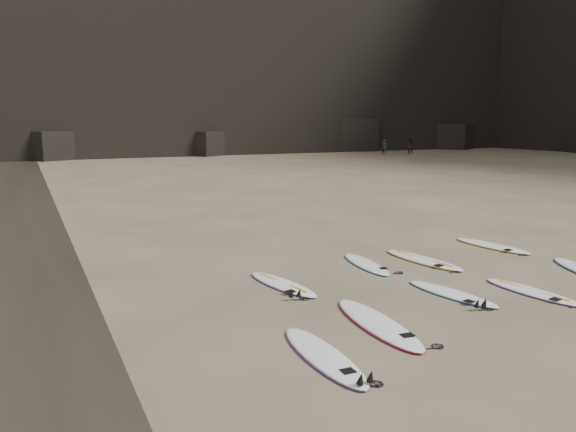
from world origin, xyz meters
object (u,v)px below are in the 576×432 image
(surfboard_7, at_px, (423,260))
(surfboard_2, at_px, (451,293))
(person_a, at_px, (384,147))
(surfboard_3, at_px, (532,291))
(surfboard_8, at_px, (492,246))
(surfboard_0, at_px, (323,355))
(surfboard_5, at_px, (282,284))
(surfboard_6, at_px, (366,264))
(surfboard_1, at_px, (377,323))
(person_b, at_px, (409,146))

(surfboard_7, bearing_deg, surfboard_2, -124.48)
(surfboard_2, xyz_separation_m, person_a, (24.82, 37.88, 0.74))
(surfboard_3, relative_size, surfboard_8, 0.92)
(surfboard_0, relative_size, surfboard_5, 1.06)
(surfboard_5, xyz_separation_m, surfboard_6, (2.57, 0.66, -0.00))
(surfboard_1, xyz_separation_m, surfboard_6, (2.06, 3.52, -0.01))
(surfboard_3, distance_m, surfboard_6, 3.84)
(surfboard_7, xyz_separation_m, person_a, (23.58, 35.43, 0.74))
(person_a, bearing_deg, surfboard_6, 110.96)
(surfboard_0, distance_m, person_a, 48.76)
(person_a, bearing_deg, surfboard_2, 113.26)
(surfboard_0, xyz_separation_m, surfboard_5, (1.00, 3.63, -0.00))
(surfboard_0, relative_size, surfboard_1, 0.89)
(surfboard_2, bearing_deg, surfboard_0, -167.69)
(surfboard_2, distance_m, surfboard_8, 4.96)
(surfboard_2, relative_size, person_a, 1.41)
(surfboard_1, relative_size, person_b, 1.72)
(person_b, bearing_deg, surfboard_7, 78.33)
(surfboard_2, bearing_deg, surfboard_7, 53.42)
(surfboard_6, bearing_deg, surfboard_8, 9.42)
(person_b, bearing_deg, surfboard_0, 76.45)
(surfboard_7, relative_size, surfboard_8, 1.04)
(surfboard_0, relative_size, surfboard_6, 1.10)
(surfboard_1, distance_m, surfboard_6, 4.08)
(surfboard_2, height_order, surfboard_7, surfboard_7)
(surfboard_8, bearing_deg, surfboard_2, -152.10)
(surfboard_6, bearing_deg, surfboard_1, -113.26)
(surfboard_1, bearing_deg, person_b, 56.65)
(surfboard_5, bearing_deg, surfboard_2, -46.60)
(surfboard_3, relative_size, person_a, 1.42)
(surfboard_7, bearing_deg, surfboard_1, -145.58)
(surfboard_3, bearing_deg, surfboard_2, 152.34)
(surfboard_2, height_order, person_a, person_a)
(surfboard_7, bearing_deg, surfboard_0, -149.41)
(person_b, bearing_deg, person_a, 23.27)
(surfboard_2, xyz_separation_m, surfboard_8, (4.02, 2.91, 0.00))
(surfboard_0, xyz_separation_m, surfboard_3, (5.44, 0.93, -0.00))
(surfboard_1, xyz_separation_m, surfboard_8, (6.36, 3.69, -0.01))
(surfboard_1, relative_size, surfboard_8, 1.13)
(surfboard_0, bearing_deg, surfboard_2, 23.38)
(surfboard_1, bearing_deg, surfboard_5, 104.80)
(surfboard_2, distance_m, person_a, 45.30)
(person_b, bearing_deg, surfboard_5, 74.62)
(surfboard_1, relative_size, surfboard_3, 1.23)
(surfboard_1, height_order, surfboard_2, surfboard_1)
(surfboard_0, relative_size, surfboard_3, 1.10)
(surfboard_7, distance_m, person_b, 44.21)
(surfboard_1, bearing_deg, surfboard_0, -148.12)
(surfboard_3, bearing_deg, surfboard_1, 176.04)
(surfboard_0, height_order, surfboard_7, surfboard_7)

